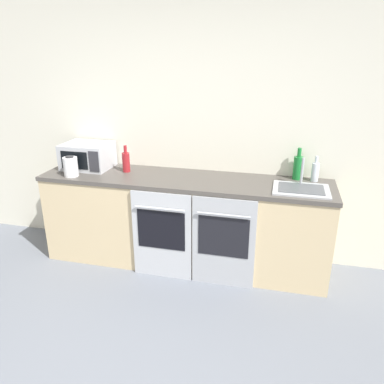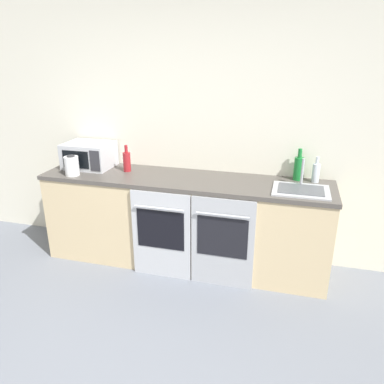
{
  "view_description": "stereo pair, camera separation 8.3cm",
  "coord_description": "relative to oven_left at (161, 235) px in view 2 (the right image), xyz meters",
  "views": [
    {
      "loc": [
        0.91,
        -1.44,
        2.08
      ],
      "look_at": [
        0.08,
        1.91,
        0.79
      ],
      "focal_mm": 35.0,
      "sensor_mm": 36.0,
      "label": 1
    },
    {
      "loc": [
        0.99,
        -1.42,
        2.08
      ],
      "look_at": [
        0.08,
        1.91,
        0.79
      ],
      "focal_mm": 35.0,
      "sensor_mm": 36.0,
      "label": 2
    }
  ],
  "objects": [
    {
      "name": "bottle_clear",
      "position": [
        1.36,
        0.54,
        0.57
      ],
      "size": [
        0.07,
        0.07,
        0.25
      ],
      "color": "silver",
      "rests_on": "counter_back"
    },
    {
      "name": "microwave",
      "position": [
        -0.94,
        0.43,
        0.61
      ],
      "size": [
        0.48,
        0.4,
        0.26
      ],
      "color": "#B7BABF",
      "rests_on": "counter_back"
    },
    {
      "name": "sink",
      "position": [
        1.24,
        0.25,
        0.49
      ],
      "size": [
        0.49,
        0.38,
        0.26
      ],
      "color": "#A8AAAF",
      "rests_on": "counter_back"
    },
    {
      "name": "counter_back",
      "position": [
        0.13,
        0.33,
        0.02
      ],
      "size": [
        2.86,
        0.65,
        0.92
      ],
      "color": "#D1B789",
      "rests_on": "ground_plane"
    },
    {
      "name": "oven_left",
      "position": [
        0.0,
        0.0,
        0.0
      ],
      "size": [
        0.58,
        0.06,
        0.88
      ],
      "color": "#B7BABF",
      "rests_on": "ground_plane"
    },
    {
      "name": "bottle_green",
      "position": [
        1.2,
        0.57,
        0.6
      ],
      "size": [
        0.09,
        0.09,
        0.31
      ],
      "color": "#19722D",
      "rests_on": "counter_back"
    },
    {
      "name": "oven_right",
      "position": [
        0.59,
        0.0,
        0.0
      ],
      "size": [
        0.58,
        0.06,
        0.88
      ],
      "color": "#A8AAAF",
      "rests_on": "ground_plane"
    },
    {
      "name": "wall_back",
      "position": [
        0.13,
        0.67,
        0.85
      ],
      "size": [
        10.0,
        0.06,
        2.6
      ],
      "color": "silver",
      "rests_on": "ground_plane"
    },
    {
      "name": "kettle",
      "position": [
        -0.97,
        0.12,
        0.57
      ],
      "size": [
        0.14,
        0.14,
        0.2
      ],
      "color": "white",
      "rests_on": "counter_back"
    },
    {
      "name": "bottle_red",
      "position": [
        -0.5,
        0.39,
        0.58
      ],
      "size": [
        0.08,
        0.08,
        0.27
      ],
      "color": "maroon",
      "rests_on": "counter_back"
    }
  ]
}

